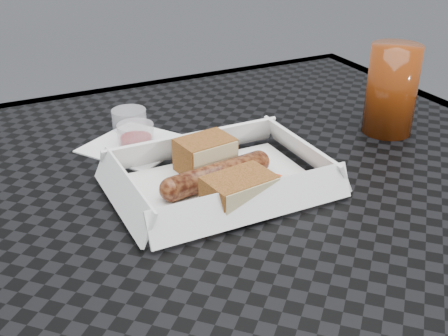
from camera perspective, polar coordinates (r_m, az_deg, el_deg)
name	(u,v)px	position (r m, az deg, el deg)	size (l,w,h in m)	color
patio_table	(261,222)	(0.74, 3.81, -5.49)	(0.80, 0.80, 0.74)	black
food_tray	(220,185)	(0.67, -0.38, -1.79)	(0.22, 0.15, 0.00)	white
bratwurst	(217,175)	(0.66, -0.73, -0.70)	(0.15, 0.04, 0.03)	brown
bread_near	(205,155)	(0.69, -1.92, 1.37)	(0.07, 0.05, 0.04)	brown
bread_far	(239,192)	(0.61, 1.56, -2.47)	(0.07, 0.05, 0.04)	brown
veg_garnish	(290,183)	(0.67, 6.72, -1.55)	(0.03, 0.03, 0.00)	#FF3E0B
napkin	(136,145)	(0.78, -8.92, 2.33)	(0.12, 0.12, 0.00)	white
condiment_cup_sauce	(136,135)	(0.78, -8.95, 3.37)	(0.05, 0.05, 0.03)	maroon
condiment_cup_empty	(129,120)	(0.83, -9.60, 4.87)	(0.05, 0.05, 0.03)	silver
drink_glass	(392,90)	(0.83, 16.66, 7.63)	(0.07, 0.07, 0.13)	#602308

